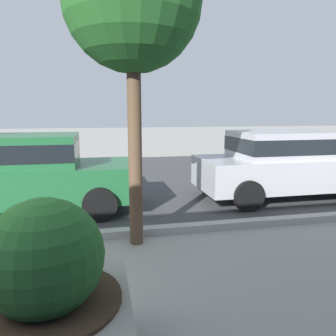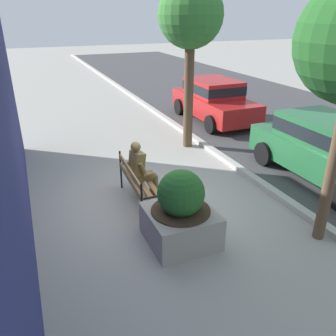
# 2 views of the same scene
# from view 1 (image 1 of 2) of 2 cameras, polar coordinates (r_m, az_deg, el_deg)

# --- Properties ---
(street_surface) EXTENTS (60.00, 9.00, 0.01)m
(street_surface) POSITION_cam_1_polar(r_m,az_deg,el_deg) (10.01, -23.56, -2.40)
(street_surface) COLOR #424244
(street_surface) RESTS_ON ground
(concrete_planter) EXTENTS (1.19, 1.19, 1.41)m
(concrete_planter) POSITION_cam_1_polar(r_m,az_deg,el_deg) (2.69, -20.51, -22.29)
(concrete_planter) COLOR gray
(concrete_planter) RESTS_ON ground
(street_tree_down_street) EXTENTS (1.91, 1.91, 4.43)m
(street_tree_down_street) POSITION_cam_1_polar(r_m,az_deg,el_deg) (4.94, -6.33, 26.94)
(street_tree_down_street) COLOR brown
(street_tree_down_street) RESTS_ON ground
(parked_car_green) EXTENTS (4.11, 1.93, 1.56)m
(parked_car_green) POSITION_cam_1_polar(r_m,az_deg,el_deg) (6.94, -23.69, -0.52)
(parked_car_green) COLOR #236638
(parked_car_green) RESTS_ON ground
(parked_car_silver) EXTENTS (4.11, 1.93, 1.56)m
(parked_car_silver) POSITION_cam_1_polar(r_m,az_deg,el_deg) (7.98, 19.82, 0.99)
(parked_car_silver) COLOR #B7B7BC
(parked_car_silver) RESTS_ON ground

